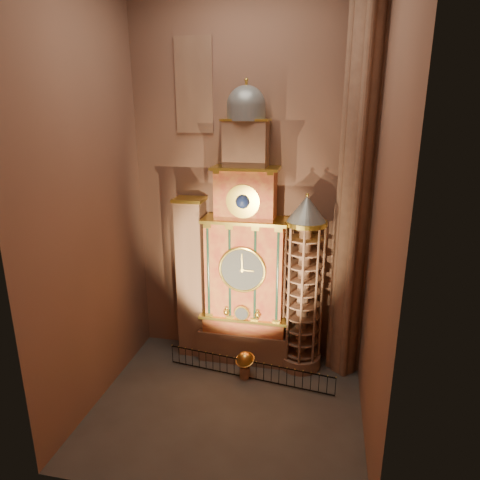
% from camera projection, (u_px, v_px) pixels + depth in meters
% --- Properties ---
extents(floor, '(14.00, 14.00, 0.00)m').
position_uv_depth(floor, '(227.00, 406.00, 22.81)').
color(floor, '#383330').
rests_on(floor, ground).
extents(wall_back, '(22.00, 0.00, 22.00)m').
position_uv_depth(wall_back, '(249.00, 184.00, 25.27)').
color(wall_back, '#8F604D').
rests_on(wall_back, floor).
extents(wall_left, '(0.00, 22.00, 22.00)m').
position_uv_depth(wall_left, '(87.00, 198.00, 21.00)').
color(wall_left, '#8F604D').
rests_on(wall_left, floor).
extents(wall_right, '(0.00, 22.00, 22.00)m').
position_uv_depth(wall_right, '(384.00, 211.00, 18.28)').
color(wall_right, '#8F604D').
rests_on(wall_right, floor).
extents(astronomical_clock, '(5.60, 2.41, 16.70)m').
position_uv_depth(astronomical_clock, '(245.00, 258.00, 25.54)').
color(astronomical_clock, '#8C634C').
rests_on(astronomical_clock, floor).
extents(portrait_tower, '(1.80, 1.60, 10.20)m').
position_uv_depth(portrait_tower, '(192.00, 278.00, 26.66)').
color(portrait_tower, '#8C634C').
rests_on(portrait_tower, floor).
extents(stair_turret, '(2.50, 2.50, 10.80)m').
position_uv_depth(stair_turret, '(303.00, 286.00, 25.02)').
color(stair_turret, '#8C634C').
rests_on(stair_turret, floor).
extents(gothic_pier, '(2.04, 2.04, 22.00)m').
position_uv_depth(gothic_pier, '(356.00, 190.00, 23.14)').
color(gothic_pier, '#8C634C').
rests_on(gothic_pier, floor).
extents(stained_glass_window, '(2.20, 0.14, 5.20)m').
position_uv_depth(stained_glass_window, '(194.00, 86.00, 24.22)').
color(stained_glass_window, navy).
rests_on(stained_glass_window, wall_back).
extents(celestial_globe, '(1.47, 1.43, 1.66)m').
position_uv_depth(celestial_globe, '(245.00, 363.00, 25.01)').
color(celestial_globe, '#8C634C').
rests_on(celestial_globe, floor).
extents(iron_railing, '(9.91, 1.40, 1.17)m').
position_uv_depth(iron_railing, '(249.00, 370.00, 24.95)').
color(iron_railing, black).
rests_on(iron_railing, floor).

